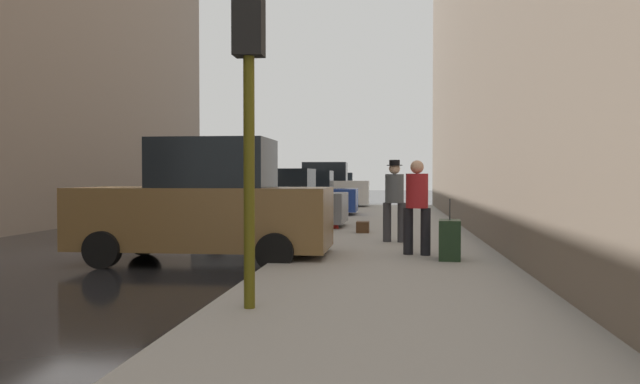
{
  "coord_description": "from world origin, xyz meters",
  "views": [
    {
      "loc": [
        6.03,
        -11.61,
        1.57
      ],
      "look_at": [
        4.19,
        4.1,
        1.18
      ],
      "focal_mm": 35.0,
      "sensor_mm": 36.0,
      "label": 1
    }
  ],
  "objects_px": {
    "traffic_light": "(249,65)",
    "pedestrian_in_red_jacket": "(417,202)",
    "parked_bronze_suv": "(206,206)",
    "parked_white_van": "(322,188)",
    "parked_gray_coupe": "(274,202)",
    "rolling_suitcase": "(450,240)",
    "duffel_bag": "(363,227)",
    "parked_dark_green_sedan": "(333,189)",
    "parked_blue_sedan": "(303,196)",
    "pedestrian_with_beanie": "(394,196)",
    "fire_hydrant": "(335,216)"
  },
  "relations": [
    {
      "from": "parked_dark_green_sedan",
      "to": "parked_blue_sedan",
      "type": "bearing_deg",
      "value": -90.0
    },
    {
      "from": "pedestrian_in_red_jacket",
      "to": "traffic_light",
      "type": "bearing_deg",
      "value": -112.22
    },
    {
      "from": "parked_white_van",
      "to": "traffic_light",
      "type": "bearing_deg",
      "value": -85.43
    },
    {
      "from": "parked_gray_coupe",
      "to": "parked_white_van",
      "type": "bearing_deg",
      "value": 90.0
    },
    {
      "from": "rolling_suitcase",
      "to": "pedestrian_with_beanie",
      "type": "bearing_deg",
      "value": 108.29
    },
    {
      "from": "parked_gray_coupe",
      "to": "duffel_bag",
      "type": "height_order",
      "value": "parked_gray_coupe"
    },
    {
      "from": "parked_gray_coupe",
      "to": "pedestrian_with_beanie",
      "type": "relative_size",
      "value": 2.39
    },
    {
      "from": "parked_dark_green_sedan",
      "to": "pedestrian_with_beanie",
      "type": "distance_m",
      "value": 22.16
    },
    {
      "from": "parked_white_van",
      "to": "traffic_light",
      "type": "height_order",
      "value": "traffic_light"
    },
    {
      "from": "fire_hydrant",
      "to": "pedestrian_with_beanie",
      "type": "distance_m",
      "value": 3.8
    },
    {
      "from": "parked_gray_coupe",
      "to": "pedestrian_with_beanie",
      "type": "bearing_deg",
      "value": -49.3
    },
    {
      "from": "parked_blue_sedan",
      "to": "fire_hydrant",
      "type": "xyz_separation_m",
      "value": [
        1.8,
        -6.35,
        -0.35
      ]
    },
    {
      "from": "parked_blue_sedan",
      "to": "traffic_light",
      "type": "height_order",
      "value": "traffic_light"
    },
    {
      "from": "traffic_light",
      "to": "rolling_suitcase",
      "type": "xyz_separation_m",
      "value": [
        2.49,
        4.2,
        -2.27
      ]
    },
    {
      "from": "parked_dark_green_sedan",
      "to": "duffel_bag",
      "type": "distance_m",
      "value": 19.88
    },
    {
      "from": "parked_bronze_suv",
      "to": "rolling_suitcase",
      "type": "height_order",
      "value": "parked_bronze_suv"
    },
    {
      "from": "parked_gray_coupe",
      "to": "parked_blue_sedan",
      "type": "distance_m",
      "value": 5.75
    },
    {
      "from": "parked_white_van",
      "to": "pedestrian_with_beanie",
      "type": "bearing_deg",
      "value": -78.07
    },
    {
      "from": "pedestrian_in_red_jacket",
      "to": "pedestrian_with_beanie",
      "type": "bearing_deg",
      "value": 100.26
    },
    {
      "from": "parked_bronze_suv",
      "to": "pedestrian_in_red_jacket",
      "type": "relative_size",
      "value": 2.69
    },
    {
      "from": "parked_dark_green_sedan",
      "to": "rolling_suitcase",
      "type": "height_order",
      "value": "parked_dark_green_sedan"
    },
    {
      "from": "parked_bronze_suv",
      "to": "parked_dark_green_sedan",
      "type": "height_order",
      "value": "parked_bronze_suv"
    },
    {
      "from": "parked_blue_sedan",
      "to": "duffel_bag",
      "type": "distance_m",
      "value": 8.0
    },
    {
      "from": "parked_bronze_suv",
      "to": "parked_dark_green_sedan",
      "type": "relative_size",
      "value": 1.08
    },
    {
      "from": "parked_bronze_suv",
      "to": "parked_gray_coupe",
      "type": "height_order",
      "value": "parked_bronze_suv"
    },
    {
      "from": "parked_white_van",
      "to": "duffel_bag",
      "type": "bearing_deg",
      "value": -79.35
    },
    {
      "from": "parked_blue_sedan",
      "to": "rolling_suitcase",
      "type": "relative_size",
      "value": 4.04
    },
    {
      "from": "traffic_light",
      "to": "parked_white_van",
      "type": "bearing_deg",
      "value": 94.57
    },
    {
      "from": "parked_white_van",
      "to": "traffic_light",
      "type": "distance_m",
      "value": 23.34
    },
    {
      "from": "pedestrian_in_red_jacket",
      "to": "parked_gray_coupe",
      "type": "bearing_deg",
      "value": 121.72
    },
    {
      "from": "parked_blue_sedan",
      "to": "rolling_suitcase",
      "type": "height_order",
      "value": "parked_blue_sedan"
    },
    {
      "from": "parked_gray_coupe",
      "to": "fire_hydrant",
      "type": "xyz_separation_m",
      "value": [
        1.8,
        -0.6,
        -0.35
      ]
    },
    {
      "from": "parked_dark_green_sedan",
      "to": "traffic_light",
      "type": "relative_size",
      "value": 1.19
    },
    {
      "from": "parked_white_van",
      "to": "duffel_bag",
      "type": "height_order",
      "value": "parked_white_van"
    },
    {
      "from": "pedestrian_in_red_jacket",
      "to": "pedestrian_with_beanie",
      "type": "distance_m",
      "value": 2.24
    },
    {
      "from": "parked_bronze_suv",
      "to": "rolling_suitcase",
      "type": "relative_size",
      "value": 4.43
    },
    {
      "from": "rolling_suitcase",
      "to": "duffel_bag",
      "type": "distance_m",
      "value": 5.29
    },
    {
      "from": "traffic_light",
      "to": "pedestrian_in_red_jacket",
      "type": "xyz_separation_m",
      "value": [
        1.96,
        4.81,
        -1.65
      ]
    },
    {
      "from": "parked_blue_sedan",
      "to": "parked_white_van",
      "type": "distance_m",
      "value": 6.47
    },
    {
      "from": "traffic_light",
      "to": "rolling_suitcase",
      "type": "relative_size",
      "value": 3.46
    },
    {
      "from": "fire_hydrant",
      "to": "pedestrian_with_beanie",
      "type": "height_order",
      "value": "pedestrian_with_beanie"
    },
    {
      "from": "traffic_light",
      "to": "rolling_suitcase",
      "type": "distance_m",
      "value": 5.39
    },
    {
      "from": "parked_bronze_suv",
      "to": "parked_white_van",
      "type": "bearing_deg",
      "value": 90.0
    },
    {
      "from": "rolling_suitcase",
      "to": "traffic_light",
      "type": "bearing_deg",
      "value": -120.7
    },
    {
      "from": "parked_gray_coupe",
      "to": "pedestrian_in_red_jacket",
      "type": "height_order",
      "value": "pedestrian_in_red_jacket"
    },
    {
      "from": "parked_white_van",
      "to": "pedestrian_with_beanie",
      "type": "relative_size",
      "value": 2.61
    },
    {
      "from": "parked_bronze_suv",
      "to": "pedestrian_in_red_jacket",
      "type": "distance_m",
      "value": 3.84
    },
    {
      "from": "rolling_suitcase",
      "to": "parked_bronze_suv",
      "type": "bearing_deg",
      "value": 176.64
    },
    {
      "from": "pedestrian_in_red_jacket",
      "to": "pedestrian_with_beanie",
      "type": "relative_size",
      "value": 0.96
    },
    {
      "from": "parked_dark_green_sedan",
      "to": "traffic_light",
      "type": "height_order",
      "value": "traffic_light"
    }
  ]
}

